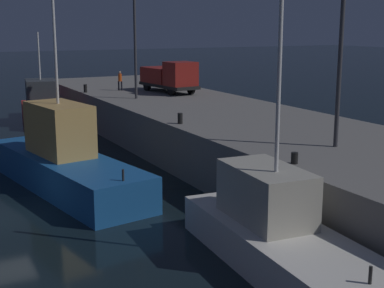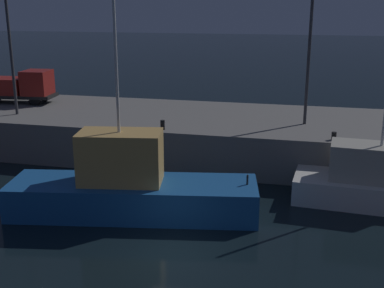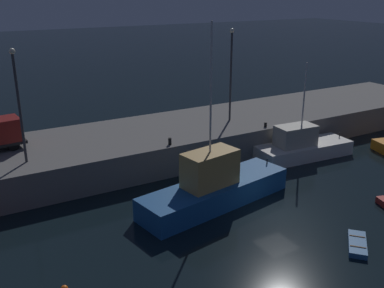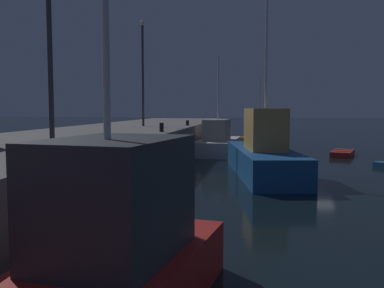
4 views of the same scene
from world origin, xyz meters
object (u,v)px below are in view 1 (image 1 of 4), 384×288
at_px(dockworker, 120,79).
at_px(bollard_east, 294,158).
at_px(fishing_boat_blue, 277,233).
at_px(bollard_central, 180,118).
at_px(utility_truck, 170,77).
at_px(lamp_post_west, 135,31).
at_px(fishing_boat_orange, 41,107).
at_px(lamp_post_east, 342,30).
at_px(fishing_trawler_red, 65,162).
at_px(bollard_west, 85,88).

xyz_separation_m(dockworker, bollard_east, (27.03, -2.63, -0.69)).
relative_size(fishing_boat_blue, bollard_central, 16.24).
bearing_deg(utility_truck, bollard_central, -22.81).
bearing_deg(lamp_post_west, fishing_boat_orange, -149.43).
distance_m(utility_truck, bollard_central, 14.74).
height_order(lamp_post_east, bollard_central, lamp_post_east).
distance_m(fishing_trawler_red, lamp_post_east, 14.67).
xyz_separation_m(fishing_trawler_red, utility_truck, (-13.82, 12.31, 2.64)).
relative_size(fishing_trawler_red, dockworker, 8.27).
relative_size(fishing_boat_blue, lamp_post_east, 1.08).
relative_size(fishing_boat_blue, fishing_boat_orange, 0.99).
relative_size(fishing_boat_orange, dockworker, 6.04).
xyz_separation_m(fishing_boat_blue, bollard_central, (-12.65, 2.51, 1.92)).
distance_m(utility_truck, bollard_west, 6.93).
height_order(utility_truck, bollard_east, utility_truck).
bearing_deg(fishing_trawler_red, bollard_central, 92.24).
xyz_separation_m(fishing_boat_blue, bollard_west, (-29.40, 2.13, 1.95)).
distance_m(bollard_west, bollard_east, 26.98).
distance_m(bollard_west, bollard_central, 16.75).
relative_size(fishing_trawler_red, fishing_boat_orange, 1.37).
bearing_deg(fishing_trawler_red, utility_truck, 138.31).
bearing_deg(fishing_boat_orange, fishing_boat_blue, 1.37).
bearing_deg(bollard_west, lamp_post_west, 22.53).
relative_size(utility_truck, bollard_west, 9.76).
bearing_deg(bollard_west, bollard_east, 0.82).
bearing_deg(fishing_trawler_red, fishing_boat_orange, 170.76).
relative_size(bollard_west, bollard_east, 1.43).
distance_m(fishing_boat_blue, bollard_west, 29.54).
bearing_deg(lamp_post_east, utility_truck, 174.55).
height_order(lamp_post_west, utility_truck, lamp_post_west).
distance_m(fishing_trawler_red, bollard_west, 18.19).
relative_size(fishing_boat_orange, utility_truck, 1.53).
bearing_deg(dockworker, lamp_post_east, 2.17).
relative_size(fishing_trawler_red, lamp_post_west, 1.55).
bearing_deg(bollard_east, fishing_boat_blue, -46.17).
bearing_deg(bollard_east, utility_truck, 166.53).
bearing_deg(fishing_trawler_red, fishing_boat_blue, 18.27).
relative_size(lamp_post_east, bollard_west, 13.77).
height_order(lamp_post_east, utility_truck, lamp_post_east).
bearing_deg(lamp_post_east, fishing_boat_orange, -166.46).
xyz_separation_m(dockworker, bollard_central, (16.80, -2.63, -0.62)).
xyz_separation_m(lamp_post_west, dockworker, (-5.50, 0.75, -4.04)).
bearing_deg(bollard_west, utility_truck, 62.34).
bearing_deg(bollard_central, lamp_post_east, 22.80).
relative_size(lamp_post_west, bollard_west, 13.16).
distance_m(fishing_boat_blue, dockworker, 30.00).
distance_m(lamp_post_east, bollard_west, 26.05).
relative_size(lamp_post_east, bollard_east, 19.72).
bearing_deg(fishing_boat_blue, utility_truck, 162.59).
xyz_separation_m(fishing_boat_blue, lamp_post_east, (-4.10, 6.11, 6.79)).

